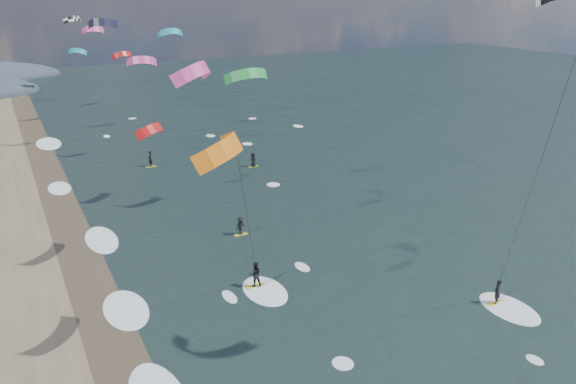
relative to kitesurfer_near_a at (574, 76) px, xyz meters
name	(u,v)px	position (x,y,z in m)	size (l,w,h in m)	color
wet_sand_strip	(120,362)	(-18.85, 9.79, -14.87)	(3.00, 240.00, 0.00)	#382D23
kitesurfer_near_a	(574,76)	(0.00, 0.00, 0.00)	(7.70, 9.16, 19.64)	gold
kitesurfer_near_b	(245,197)	(-11.63, 9.40, -6.73)	(6.97, 9.25, 12.75)	gold
far_kitesurfers	(219,183)	(-4.83, 31.79, -14.07)	(11.02, 21.69, 1.78)	gold
bg_kite_field	(132,48)	(-7.33, 52.53, -3.31)	(13.28, 76.28, 8.97)	gray
shoreline_surf	(124,312)	(-17.65, 14.54, -14.88)	(2.40, 79.40, 0.11)	white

